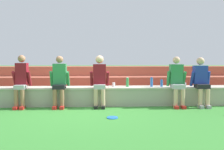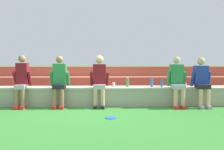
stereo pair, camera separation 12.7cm
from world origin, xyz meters
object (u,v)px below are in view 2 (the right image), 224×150
object	(u,v)px
person_far_left	(22,80)
water_bottle_near_right	(162,83)
person_right_of_center	(177,80)
person_center	(99,79)
water_bottle_mid_left	(127,82)
water_bottle_center_gap	(152,82)
plastic_cup_right_end	(185,85)
plastic_cup_middle	(114,85)
frisbee	(111,118)
person_left_of_center	(59,80)
person_far_right	(202,80)

from	to	relation	value
person_far_left	water_bottle_near_right	size ratio (longest dim) A/B	6.71
person_far_left	person_right_of_center	world-z (taller)	person_far_left
person_center	water_bottle_mid_left	distance (m)	0.86
person_right_of_center	water_bottle_center_gap	size ratio (longest dim) A/B	5.02
person_center	plastic_cup_right_end	distance (m)	2.52
water_bottle_near_right	plastic_cup_middle	world-z (taller)	water_bottle_near_right
plastic_cup_middle	frisbee	size ratio (longest dim) A/B	0.49
person_far_left	person_left_of_center	bearing A→B (deg)	-0.56
person_left_of_center	person_far_right	bearing A→B (deg)	-0.16
person_far_left	water_bottle_near_right	xyz separation A→B (m)	(3.95, 0.29, -0.14)
water_bottle_near_right	water_bottle_mid_left	world-z (taller)	water_bottle_mid_left
water_bottle_mid_left	person_left_of_center	bearing A→B (deg)	-170.96
person_far_right	water_bottle_center_gap	distance (m)	1.37
person_left_of_center	frisbee	xyz separation A→B (m)	(1.41, -1.17, -0.75)
person_right_of_center	water_bottle_center_gap	bearing A→B (deg)	155.75
water_bottle_near_right	person_right_of_center	bearing A→B (deg)	-42.03
water_bottle_near_right	water_bottle_mid_left	xyz separation A→B (m)	(-1.01, 0.01, 0.03)
person_right_of_center	frisbee	bearing A→B (deg)	-148.20
water_bottle_center_gap	plastic_cup_right_end	bearing A→B (deg)	0.37
person_left_of_center	person_center	world-z (taller)	person_center
water_bottle_center_gap	person_center	bearing A→B (deg)	-170.59
person_center	person_far_right	world-z (taller)	person_center
person_far_right	frisbee	bearing A→B (deg)	-155.51
water_bottle_near_right	frisbee	world-z (taller)	water_bottle_near_right
water_bottle_near_right	plastic_cup_middle	bearing A→B (deg)	179.29
person_far_left	plastic_cup_right_end	size ratio (longest dim) A/B	12.75
person_far_left	person_far_right	world-z (taller)	person_far_left
person_far_right	water_bottle_mid_left	bearing A→B (deg)	171.28
plastic_cup_middle	person_right_of_center	bearing A→B (deg)	-10.75
water_bottle_mid_left	plastic_cup_middle	size ratio (longest dim) A/B	2.26
frisbee	person_far_right	bearing A→B (deg)	24.49
person_left_of_center	water_bottle_center_gap	xyz separation A→B (m)	(2.61, 0.27, -0.10)
water_bottle_center_gap	water_bottle_mid_left	size ratio (longest dim) A/B	1.00
person_far_right	plastic_cup_right_end	world-z (taller)	person_far_right
plastic_cup_middle	frisbee	distance (m)	1.60
water_bottle_center_gap	person_right_of_center	bearing A→B (deg)	-24.25
plastic_cup_middle	water_bottle_near_right	bearing A→B (deg)	-0.71
person_left_of_center	water_bottle_mid_left	world-z (taller)	person_left_of_center
person_right_of_center	water_bottle_near_right	size ratio (longest dim) A/B	6.52
person_center	person_right_of_center	xyz separation A→B (m)	(2.16, -0.04, -0.03)
water_bottle_mid_left	person_center	bearing A→B (deg)	-160.94
person_far_left	person_right_of_center	distance (m)	4.30
frisbee	water_bottle_mid_left	bearing A→B (deg)	71.30
person_center	frisbee	size ratio (longest dim) A/B	5.66
water_bottle_near_right	water_bottle_center_gap	bearing A→B (deg)	-175.75
person_right_of_center	person_far_right	bearing A→B (deg)	0.68
person_center	person_far_left	bearing A→B (deg)	-179.61
person_far_left	person_far_right	size ratio (longest dim) A/B	1.04
water_bottle_mid_left	person_far_left	bearing A→B (deg)	-174.31
person_left_of_center	plastic_cup_right_end	world-z (taller)	person_left_of_center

